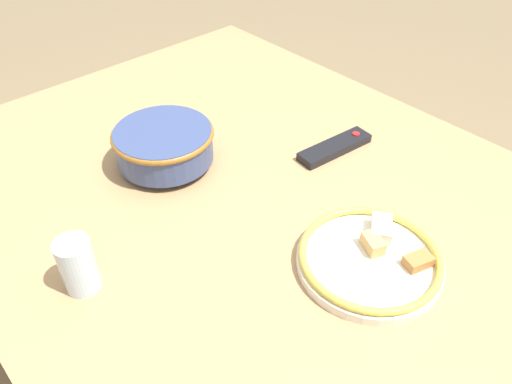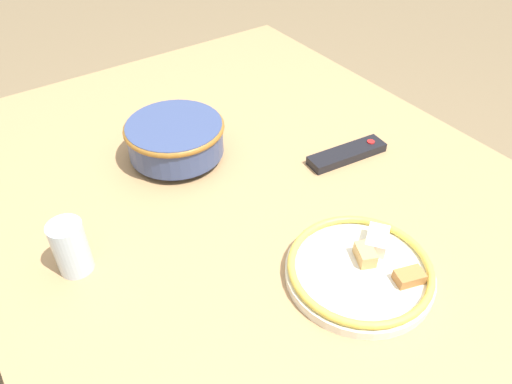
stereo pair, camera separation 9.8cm
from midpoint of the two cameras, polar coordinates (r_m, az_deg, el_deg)
The scene contains 6 objects.
ground_plane at distance 1.65m, azimuth 1.84°, elevation -20.76°, with size 8.00×8.00×0.00m, color #7F6B4C.
dining_table at distance 1.10m, azimuth 2.59°, elevation -3.11°, with size 1.44×1.09×0.76m.
noodle_bowl at distance 1.12m, azimuth -6.74°, elevation 6.06°, with size 0.22×0.22×0.09m.
food_plate at distance 0.90m, azimuth 14.98°, elevation -8.69°, with size 0.26×0.26×0.05m.
tv_remote at distance 1.17m, azimuth 12.75°, elevation 4.19°, with size 0.07×0.19×0.02m.
drinking_glass at distance 0.90m, azimuth -17.54°, elevation -6.21°, with size 0.06×0.06×0.10m.
Camera 2 is at (0.66, -0.46, 1.44)m, focal length 35.00 mm.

